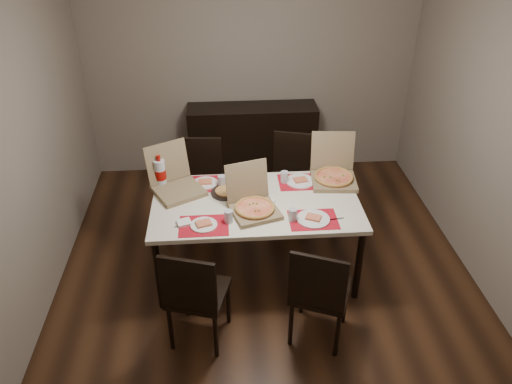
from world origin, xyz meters
TOP-DOWN VIEW (x-y plane):
  - ground at (0.00, 0.00)m, footprint 3.80×4.00m
  - room_walls at (0.00, 0.43)m, footprint 3.84×4.02m
  - sideboard at (0.00, 1.78)m, footprint 1.50×0.40m
  - dining_table at (-0.09, 0.02)m, footprint 1.80×1.00m
  - chair_near_left at (-0.61, -0.83)m, footprint 0.52×0.52m
  - chair_near_right at (0.32, -0.88)m, footprint 0.55×0.55m
  - chair_far_left at (-0.59, 0.83)m, footprint 0.45×0.45m
  - chair_far_right at (0.35, 0.88)m, footprint 0.51×0.51m
  - setting_near_left at (-0.50, -0.29)m, footprint 0.48×0.30m
  - setting_near_right at (0.32, -0.29)m, footprint 0.46×0.30m
  - setting_far_left at (-0.51, 0.34)m, footprint 0.47×0.30m
  - setting_far_right at (0.31, 0.32)m, footprint 0.47×0.30m
  - napkin_loose at (0.01, -0.01)m, footprint 0.15×0.16m
  - pizza_box_center at (-0.12, -0.12)m, footprint 0.48×0.50m
  - pizza_box_right at (0.65, 0.33)m, footprint 0.44×0.48m
  - pizza_box_left at (-0.79, 0.26)m, footprint 0.56×0.57m
  - faina_plate at (-0.35, 0.18)m, footprint 0.27×0.27m
  - dip_bowl at (-0.03, 0.20)m, footprint 0.12×0.12m
  - soda_bottle at (-0.93, 0.34)m, footprint 0.11×0.11m

SIDE VIEW (x-z plane):
  - ground at x=0.00m, z-range -0.02..0.00m
  - sideboard at x=0.00m, z-range 0.00..0.90m
  - chair_near_left at x=-0.61m, z-range 0.05..0.98m
  - chair_near_right at x=0.32m, z-range 0.05..0.98m
  - chair_far_left at x=-0.59m, z-range 0.05..0.98m
  - chair_far_right at x=0.35m, z-range 0.05..0.98m
  - dining_table at x=-0.09m, z-range 0.31..1.06m
  - napkin_loose at x=0.01m, z-range 0.75..0.77m
  - faina_plate at x=-0.35m, z-range 0.75..0.78m
  - dip_bowl at x=-0.03m, z-range 0.75..0.78m
  - setting_near_right at x=0.32m, z-range 0.72..0.83m
  - setting_far_right at x=0.31m, z-range 0.72..0.83m
  - setting_far_left at x=-0.51m, z-range 0.72..0.83m
  - setting_near_left at x=-0.50m, z-range 0.72..0.83m
  - pizza_box_center at x=-0.12m, z-range 0.62..1.00m
  - pizza_box_right at x=0.65m, z-range 0.61..1.01m
  - pizza_box_left at x=-0.79m, z-range 0.61..1.01m
  - soda_bottle at x=-0.93m, z-range 0.73..1.04m
  - room_walls at x=0.00m, z-range 0.42..3.04m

